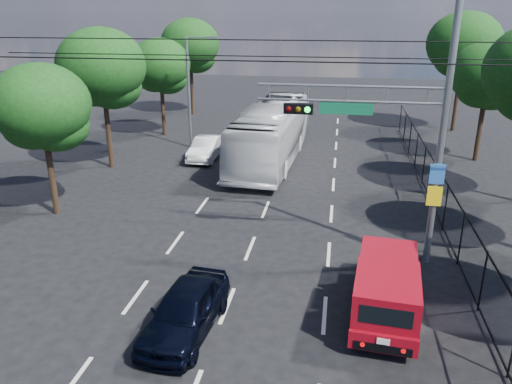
% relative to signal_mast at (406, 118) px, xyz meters
% --- Properties ---
extents(lane_markings, '(6.12, 38.00, 0.01)m').
position_rel_signal_mast_xyz_m(lane_markings, '(-5.28, 6.01, -5.24)').
color(lane_markings, beige).
rests_on(lane_markings, ground).
extents(signal_mast, '(6.43, 0.39, 9.50)m').
position_rel_signal_mast_xyz_m(signal_mast, '(0.00, 0.00, 0.00)').
color(signal_mast, slate).
rests_on(signal_mast, ground).
extents(streetlight_left, '(2.09, 0.22, 7.08)m').
position_rel_signal_mast_xyz_m(streetlight_left, '(-11.62, 14.01, -1.30)').
color(streetlight_left, slate).
rests_on(streetlight_left, ground).
extents(utility_wires, '(22.00, 5.04, 0.74)m').
position_rel_signal_mast_xyz_m(utility_wires, '(-5.28, 0.84, 1.99)').
color(utility_wires, black).
rests_on(utility_wires, ground).
extents(fence_right, '(0.06, 34.03, 2.00)m').
position_rel_signal_mast_xyz_m(fence_right, '(2.32, 4.18, -4.21)').
color(fence_right, black).
rests_on(fence_right, ground).
extents(tree_right_d, '(4.32, 4.32, 7.02)m').
position_rel_signal_mast_xyz_m(tree_right_d, '(6.13, 14.03, -0.39)').
color(tree_right_d, black).
rests_on(tree_right_d, ground).
extents(tree_right_e, '(5.28, 5.28, 8.58)m').
position_rel_signal_mast_xyz_m(tree_right_e, '(6.33, 22.03, 0.69)').
color(tree_right_e, black).
rests_on(tree_right_e, ground).
extents(tree_left_b, '(4.08, 4.08, 6.63)m').
position_rel_signal_mast_xyz_m(tree_left_b, '(-14.47, 2.03, -0.66)').
color(tree_left_b, black).
rests_on(tree_left_b, ground).
extents(tree_left_c, '(4.80, 4.80, 7.80)m').
position_rel_signal_mast_xyz_m(tree_left_c, '(-15.07, 9.03, 0.15)').
color(tree_left_c, black).
rests_on(tree_left_c, ground).
extents(tree_left_d, '(4.20, 4.20, 6.83)m').
position_rel_signal_mast_xyz_m(tree_left_d, '(-14.67, 17.03, -0.52)').
color(tree_left_d, black).
rests_on(tree_left_d, ground).
extents(tree_left_e, '(4.92, 4.92, 7.99)m').
position_rel_signal_mast_xyz_m(tree_left_e, '(-14.87, 25.03, 0.29)').
color(tree_left_e, black).
rests_on(tree_left_e, ground).
extents(red_pickup, '(2.21, 5.00, 1.81)m').
position_rel_signal_mast_xyz_m(red_pickup, '(-0.54, -3.74, -4.28)').
color(red_pickup, black).
rests_on(red_pickup, ground).
extents(navy_hatchback, '(2.01, 4.20, 1.38)m').
position_rel_signal_mast_xyz_m(navy_hatchback, '(-6.15, -5.46, -4.55)').
color(navy_hatchback, black).
rests_on(navy_hatchback, ground).
extents(white_bus, '(3.53, 12.44, 3.43)m').
position_rel_signal_mast_xyz_m(white_bus, '(-6.08, 11.77, -3.53)').
color(white_bus, silver).
rests_on(white_bus, ground).
extents(white_van, '(1.54, 4.12, 1.35)m').
position_rel_signal_mast_xyz_m(white_van, '(-10.08, 11.58, -4.57)').
color(white_van, silver).
rests_on(white_van, ground).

